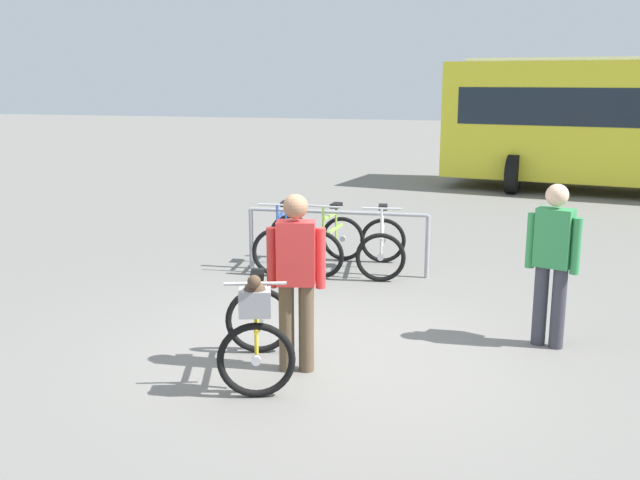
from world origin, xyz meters
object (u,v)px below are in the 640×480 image
object	(u,v)px
racked_bike_blue	(283,241)
featured_bicycle	(257,327)
pedestrian_with_backpack	(554,255)
racked_bike_lime	(332,244)
racked_bike_white	(382,246)
person_with_featured_bike	(296,275)

from	to	relation	value
racked_bike_blue	featured_bicycle	bearing A→B (deg)	-75.20
pedestrian_with_backpack	racked_bike_lime	bearing A→B (deg)	140.94
racked_bike_blue	racked_bike_white	xyz separation A→B (m)	(1.40, 0.09, 0.00)
racked_bike_blue	racked_bike_lime	xyz separation A→B (m)	(0.70, 0.04, -0.00)
featured_bicycle	pedestrian_with_backpack	size ratio (longest dim) A/B	0.77
person_with_featured_bike	racked_bike_blue	bearing A→B (deg)	109.96
racked_bike_blue	racked_bike_white	size ratio (longest dim) A/B	0.99
featured_bicycle	pedestrian_with_backpack	distance (m)	3.00
pedestrian_with_backpack	racked_bike_blue	bearing A→B (deg)	147.45
racked_bike_blue	featured_bicycle	world-z (taller)	featured_bicycle
racked_bike_white	racked_bike_lime	bearing A→B (deg)	-176.33
racked_bike_lime	featured_bicycle	size ratio (longest dim) A/B	0.92
racked_bike_white	racked_bike_blue	bearing A→B (deg)	-176.33
racked_bike_blue	racked_bike_white	distance (m)	1.40
racked_bike_blue	racked_bike_lime	world-z (taller)	same
racked_bike_lime	featured_bicycle	distance (m)	3.87
racked_bike_white	pedestrian_with_backpack	world-z (taller)	pedestrian_with_backpack
racked_bike_white	featured_bicycle	size ratio (longest dim) A/B	0.95
racked_bike_blue	person_with_featured_bike	world-z (taller)	person_with_featured_bike
racked_bike_blue	person_with_featured_bike	size ratio (longest dim) A/B	0.72
person_with_featured_bike	racked_bike_lime	bearing A→B (deg)	99.29
racked_bike_white	person_with_featured_bike	size ratio (longest dim) A/B	0.73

